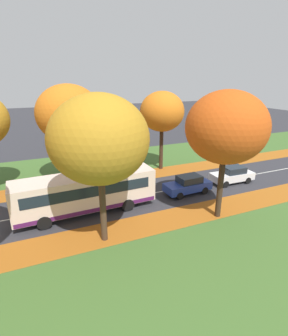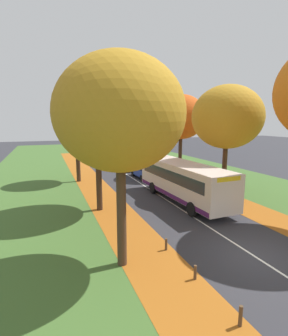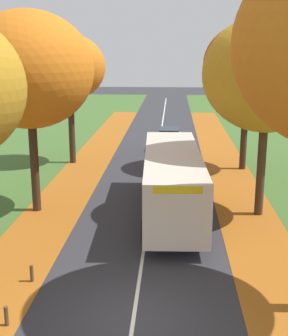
# 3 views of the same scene
# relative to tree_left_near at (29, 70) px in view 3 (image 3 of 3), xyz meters

# --- Properties ---
(ground_plane) EXTENTS (160.00, 160.00, 0.00)m
(ground_plane) POSITION_rel_tree_left_near_xyz_m (5.42, -9.02, -6.63)
(ground_plane) COLOR #2D2D33
(grass_verge_left) EXTENTS (12.00, 90.00, 0.01)m
(grass_verge_left) POSITION_rel_tree_left_near_xyz_m (-3.78, 10.98, -6.63)
(grass_verge_left) COLOR #3D6028
(grass_verge_left) RESTS_ON ground
(leaf_litter_left) EXTENTS (2.80, 60.00, 0.00)m
(leaf_litter_left) POSITION_rel_tree_left_near_xyz_m (0.82, 4.98, -6.62)
(leaf_litter_left) COLOR #9E5619
(leaf_litter_left) RESTS_ON grass_verge_left
(leaf_litter_right) EXTENTS (2.80, 60.00, 0.00)m
(leaf_litter_right) POSITION_rel_tree_left_near_xyz_m (10.02, 4.98, -6.62)
(leaf_litter_right) COLOR #9E5619
(leaf_litter_right) RESTS_ON grass_verge_right
(road_centre_line) EXTENTS (0.12, 80.00, 0.01)m
(road_centre_line) POSITION_rel_tree_left_near_xyz_m (5.42, 10.98, -6.63)
(road_centre_line) COLOR silver
(road_centre_line) RESTS_ON ground
(tree_left_near) EXTENTS (5.85, 5.85, 9.28)m
(tree_left_near) POSITION_rel_tree_left_near_xyz_m (0.00, 0.00, 0.00)
(tree_left_near) COLOR #382619
(tree_left_near) RESTS_ON ground
(tree_left_mid) EXTENTS (4.69, 4.69, 8.47)m
(tree_left_mid) POSITION_rel_tree_left_near_xyz_m (-0.27, 9.58, -0.30)
(tree_left_mid) COLOR #382619
(tree_left_mid) RESTS_ON ground
(tree_right_near) EXTENTS (5.68, 5.68, 9.05)m
(tree_right_near) POSITION_rel_tree_left_near_xyz_m (10.56, 0.09, -0.15)
(tree_right_near) COLOR #422D1E
(tree_right_near) RESTS_ON ground
(tree_right_mid) EXTENTS (5.45, 5.45, 9.08)m
(tree_right_mid) POSITION_rel_tree_left_near_xyz_m (11.00, 8.58, -0.03)
(tree_right_mid) COLOR #382619
(tree_right_mid) RESTS_ON ground
(bollard_second) EXTENTS (0.12, 0.12, 0.60)m
(bollard_second) POSITION_rel_tree_left_near_xyz_m (1.87, -9.55, -6.33)
(bollard_second) COLOR #4C3823
(bollard_second) RESTS_ON ground
(bollard_third) EXTENTS (0.12, 0.12, 0.59)m
(bollard_third) POSITION_rel_tree_left_near_xyz_m (1.83, -6.99, -6.34)
(bollard_third) COLOR #4C3823
(bollard_third) RESTS_ON ground
(bus) EXTENTS (2.94, 10.49, 2.98)m
(bus) POSITION_rel_tree_left_near_xyz_m (6.49, -0.16, -4.93)
(bus) COLOR beige
(bus) RESTS_ON ground
(car_blue_lead) EXTENTS (1.90, 4.26, 1.62)m
(car_blue_lead) POSITION_rel_tree_left_near_xyz_m (6.63, 8.75, -5.82)
(car_blue_lead) COLOR #233D9E
(car_blue_lead) RESTS_ON ground
(car_white_following) EXTENTS (1.91, 4.26, 1.62)m
(car_white_following) POSITION_rel_tree_left_near_xyz_m (6.22, 14.07, -5.82)
(car_white_following) COLOR silver
(car_white_following) RESTS_ON ground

